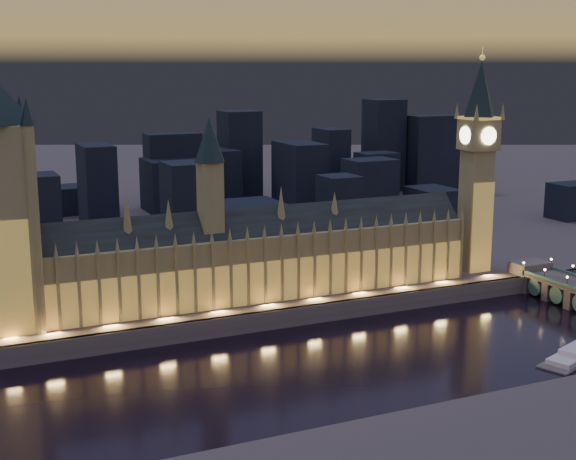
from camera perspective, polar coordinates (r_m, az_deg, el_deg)
name	(u,v)px	position (r m, az deg, el deg)	size (l,w,h in m)	color
ground_plane	(337,358)	(302.22, 3.49, -9.11)	(2000.00, 2000.00, 0.00)	black
north_bank	(81,175)	(787.47, -14.48, 3.83)	(2000.00, 960.00, 8.00)	#443D44
embankment_wall	(291,317)	(335.58, 0.21, -6.21)	(2000.00, 2.50, 8.00)	#503F45
palace_of_westminster	(254,256)	(344.80, -2.44, -1.87)	(202.00, 21.32, 78.00)	olive
elizabeth_tower	(478,148)	(395.49, 13.36, 5.68)	(18.00, 18.00, 107.31)	olive
city_backdrop	(205,182)	(528.76, -5.91, 3.41)	(470.89, 215.63, 85.31)	black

